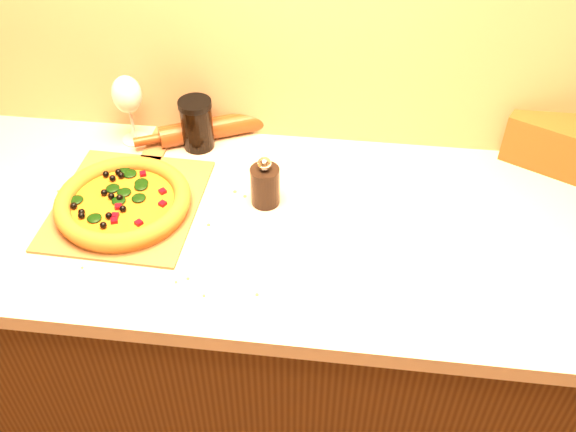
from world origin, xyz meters
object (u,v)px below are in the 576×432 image
object	(u,v)px
wine_glass	(127,96)
dark_jar	(197,124)
pizza	(123,202)
pizza_peel	(130,200)
rolling_pin	(214,128)
pepper_grinder	(265,184)

from	to	relation	value
wine_glass	dark_jar	xyz separation A→B (m)	(0.17, -0.01, -0.06)
pizza	wine_glass	xyz separation A→B (m)	(-0.06, 0.27, 0.10)
pizza	wine_glass	bearing A→B (deg)	102.05
pizza_peel	rolling_pin	size ratio (longest dim) A/B	1.28
rolling_pin	wine_glass	bearing A→B (deg)	-169.28
rolling_pin	wine_glass	xyz separation A→B (m)	(-0.20, -0.04, 0.10)
dark_jar	pepper_grinder	bearing A→B (deg)	-44.10
pizza	pepper_grinder	xyz separation A→B (m)	(0.32, 0.07, 0.02)
pizza_peel	dark_jar	size ratio (longest dim) A/B	3.70
rolling_pin	dark_jar	distance (m)	0.07
rolling_pin	pizza	bearing A→B (deg)	-115.15
pepper_grinder	wine_glass	size ratio (longest dim) A/B	0.68
pizza_peel	rolling_pin	xyz separation A→B (m)	(0.15, 0.28, 0.02)
rolling_pin	dark_jar	world-z (taller)	dark_jar
rolling_pin	wine_glass	size ratio (longest dim) A/B	2.08
pizza_peel	wine_glass	distance (m)	0.28
dark_jar	rolling_pin	bearing A→B (deg)	53.37
pizza_peel	wine_glass	xyz separation A→B (m)	(-0.06, 0.24, 0.13)
pizza_peel	wine_glass	size ratio (longest dim) A/B	2.66
pizza_peel	pepper_grinder	distance (m)	0.32
pizza_peel	wine_glass	world-z (taller)	wine_glass
pizza_peel	rolling_pin	distance (m)	0.31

